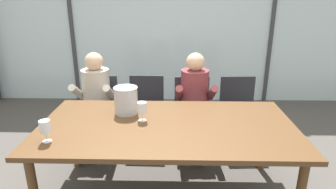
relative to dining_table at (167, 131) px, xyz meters
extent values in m
plane|color=#4C4742|center=(0.00, 1.00, -0.67)|extent=(14.00, 14.00, 0.00)
cube|color=silver|center=(0.00, 2.64, 0.63)|extent=(7.41, 0.03, 2.60)
cube|color=#38383D|center=(-1.67, 2.62, 0.63)|extent=(0.06, 0.06, 2.60)
cube|color=#38383D|center=(1.67, 2.62, 0.63)|extent=(0.06, 0.06, 2.60)
cube|color=#477A38|center=(0.00, 7.07, 0.40)|extent=(13.41, 2.40, 2.15)
cube|color=brown|center=(0.00, 0.00, 0.04)|extent=(2.21, 1.15, 0.04)
cylinder|color=brown|center=(-1.00, 0.47, -0.32)|extent=(0.07, 0.07, 0.70)
cylinder|color=brown|center=(1.00, 0.47, -0.32)|extent=(0.07, 0.07, 0.70)
cube|color=#232328|center=(-0.86, 0.90, -0.24)|extent=(0.45, 0.45, 0.03)
cube|color=#232328|center=(-0.85, 1.10, -0.02)|extent=(0.42, 0.05, 0.42)
cylinder|color=#232328|center=(-1.05, 0.71, -0.46)|extent=(0.04, 0.04, 0.42)
cylinder|color=#232328|center=(-0.67, 0.70, -0.46)|extent=(0.04, 0.04, 0.42)
cylinder|color=#232328|center=(-1.04, 1.09, -0.46)|extent=(0.04, 0.04, 0.42)
cylinder|color=#232328|center=(-0.66, 1.08, -0.46)|extent=(0.04, 0.04, 0.42)
cube|color=#232328|center=(-0.29, 0.92, -0.24)|extent=(0.45, 0.45, 0.03)
cube|color=#232328|center=(-0.28, 1.12, -0.02)|extent=(0.42, 0.05, 0.42)
cylinder|color=#232328|center=(-0.48, 0.73, -0.46)|extent=(0.04, 0.04, 0.42)
cylinder|color=#232328|center=(-0.10, 0.72, -0.46)|extent=(0.04, 0.04, 0.42)
cylinder|color=#232328|center=(-0.47, 1.11, -0.46)|extent=(0.04, 0.04, 0.42)
cylinder|color=#232328|center=(-0.09, 1.10, -0.46)|extent=(0.04, 0.04, 0.42)
cube|color=#232328|center=(0.28, 0.87, -0.24)|extent=(0.46, 0.46, 0.03)
cube|color=#232328|center=(0.27, 1.07, -0.02)|extent=(0.42, 0.05, 0.42)
cylinder|color=#232328|center=(0.10, 0.67, -0.46)|extent=(0.04, 0.04, 0.42)
cylinder|color=#232328|center=(0.48, 0.69, -0.46)|extent=(0.04, 0.04, 0.42)
cylinder|color=#232328|center=(0.08, 1.05, -0.46)|extent=(0.04, 0.04, 0.42)
cylinder|color=#232328|center=(0.46, 1.07, -0.46)|extent=(0.04, 0.04, 0.42)
cube|color=#232328|center=(0.85, 0.90, -0.24)|extent=(0.46, 0.46, 0.03)
cube|color=#232328|center=(0.83, 1.10, -0.02)|extent=(0.42, 0.06, 0.42)
cylinder|color=#232328|center=(0.67, 0.70, -0.46)|extent=(0.04, 0.04, 0.42)
cylinder|color=#232328|center=(1.05, 0.72, -0.46)|extent=(0.04, 0.04, 0.42)
cylinder|color=#232328|center=(0.65, 1.08, -0.46)|extent=(0.04, 0.04, 0.42)
cylinder|color=#232328|center=(1.02, 1.10, -0.46)|extent=(0.04, 0.04, 0.42)
cylinder|color=#B7AD9E|center=(-0.86, 0.92, 0.05)|extent=(0.33, 0.33, 0.52)
sphere|color=#DBAD89|center=(-0.86, 0.92, 0.41)|extent=(0.21, 0.21, 0.21)
cube|color=#47423D|center=(-0.95, 0.73, -0.21)|extent=(0.14, 0.40, 0.13)
cube|color=#47423D|center=(-0.77, 0.72, -0.21)|extent=(0.14, 0.40, 0.13)
cylinder|color=#47423D|center=(-0.96, 0.53, -0.45)|extent=(0.10, 0.10, 0.44)
cylinder|color=#47423D|center=(-0.78, 0.52, -0.45)|extent=(0.10, 0.10, 0.44)
cylinder|color=#B7AD9E|center=(-1.05, 0.81, 0.08)|extent=(0.09, 0.33, 0.26)
cylinder|color=#B7AD9E|center=(-0.67, 0.80, 0.08)|extent=(0.09, 0.33, 0.26)
cylinder|color=brown|center=(0.30, 0.92, 0.05)|extent=(0.33, 0.33, 0.52)
sphere|color=#DBAD89|center=(0.30, 0.92, 0.41)|extent=(0.21, 0.21, 0.21)
cube|color=#47423D|center=(0.21, 0.72, -0.21)|extent=(0.14, 0.40, 0.13)
cube|color=#47423D|center=(0.39, 0.73, -0.21)|extent=(0.14, 0.40, 0.13)
cylinder|color=#47423D|center=(0.22, 0.52, -0.45)|extent=(0.10, 0.10, 0.44)
cylinder|color=#47423D|center=(0.40, 0.53, -0.45)|extent=(0.10, 0.10, 0.44)
cylinder|color=brown|center=(0.11, 0.80, 0.08)|extent=(0.09, 0.33, 0.26)
cylinder|color=brown|center=(0.49, 0.81, 0.08)|extent=(0.09, 0.33, 0.26)
cylinder|color=#B7B7BC|center=(-0.39, 0.24, 0.19)|extent=(0.22, 0.22, 0.25)
torus|color=silver|center=(-0.39, 0.24, 0.31)|extent=(0.23, 0.23, 0.01)
cylinder|color=silver|center=(-0.22, 0.07, 0.07)|extent=(0.07, 0.07, 0.00)
cylinder|color=silver|center=(-0.22, 0.07, 0.11)|extent=(0.01, 0.01, 0.07)
cylinder|color=silver|center=(-0.22, 0.07, 0.19)|extent=(0.08, 0.08, 0.09)
cylinder|color=silver|center=(-0.91, -0.33, 0.07)|extent=(0.07, 0.07, 0.00)
cylinder|color=silver|center=(-0.91, -0.33, 0.11)|extent=(0.01, 0.01, 0.07)
cylinder|color=silver|center=(-0.91, -0.33, 0.19)|extent=(0.08, 0.08, 0.09)
camera|label=1|loc=(0.06, -2.27, 1.13)|focal=30.81mm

